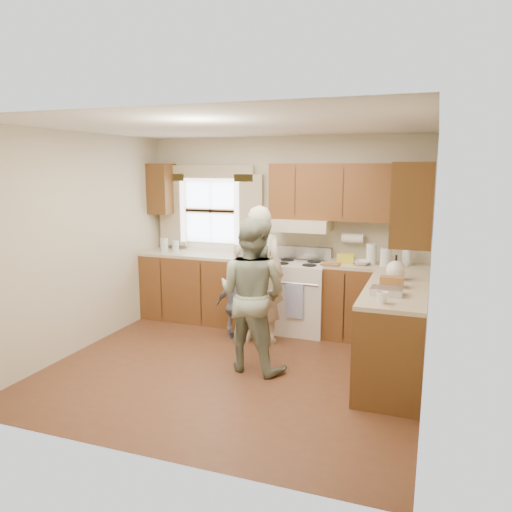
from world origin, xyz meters
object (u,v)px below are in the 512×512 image
at_px(woman_left, 259,275).
at_px(woman_right, 252,294).
at_px(stove, 298,295).
at_px(child, 235,306).

height_order(woman_left, woman_right, woman_left).
bearing_deg(woman_right, woman_left, -64.84).
relative_size(woman_left, woman_right, 1.04).
bearing_deg(stove, woman_right, -95.20).
bearing_deg(woman_left, child, -10.30).
bearing_deg(stove, child, -137.49).
xyz_separation_m(woman_right, child, (-0.51, 0.78, -0.39)).
bearing_deg(woman_right, child, -46.00).
height_order(stove, woman_right, woman_right).
xyz_separation_m(stove, woman_left, (-0.33, -0.59, 0.37)).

